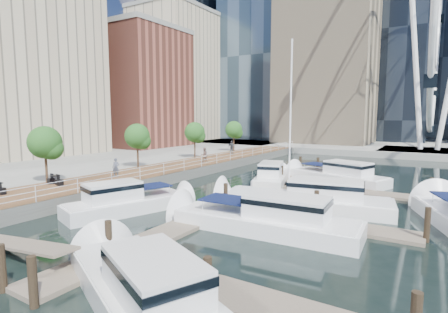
% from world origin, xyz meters
% --- Properties ---
extents(ground, '(520.00, 520.00, 0.00)m').
position_xyz_m(ground, '(0.00, 0.00, 0.00)').
color(ground, black).
rests_on(ground, ground).
extents(boardwalk, '(6.00, 60.00, 1.00)m').
position_xyz_m(boardwalk, '(-9.00, 15.00, 0.50)').
color(boardwalk, brown).
rests_on(boardwalk, ground).
extents(seawall, '(0.25, 60.00, 1.00)m').
position_xyz_m(seawall, '(-6.00, 15.00, 0.50)').
color(seawall, '#595954').
rests_on(seawall, ground).
extents(land_inland, '(48.00, 90.00, 1.00)m').
position_xyz_m(land_inland, '(-36.00, 15.00, 0.50)').
color(land_inland, gray).
rests_on(land_inland, ground).
extents(land_far, '(200.00, 114.00, 1.00)m').
position_xyz_m(land_far, '(0.00, 102.00, 0.50)').
color(land_far, gray).
rests_on(land_far, ground).
extents(pier, '(14.00, 12.00, 1.00)m').
position_xyz_m(pier, '(14.00, 52.00, 0.50)').
color(pier, gray).
rests_on(pier, ground).
extents(railing, '(0.10, 60.00, 1.05)m').
position_xyz_m(railing, '(-6.10, 15.00, 1.52)').
color(railing, white).
rests_on(railing, boardwalk).
extents(floating_docks, '(16.00, 34.00, 2.60)m').
position_xyz_m(floating_docks, '(7.97, 9.98, 0.49)').
color(floating_docks, '#6D6051').
rests_on(floating_docks, ground).
extents(midrise_condos, '(19.00, 67.00, 28.00)m').
position_xyz_m(midrise_condos, '(-33.57, 26.82, 13.42)').
color(midrise_condos, '#BCAD8E').
rests_on(midrise_condos, ground).
extents(street_trees, '(2.60, 42.60, 4.60)m').
position_xyz_m(street_trees, '(-11.40, 14.00, 4.29)').
color(street_trees, '#3F2B1C').
rests_on(street_trees, ground).
extents(yacht_foreground, '(11.46, 3.64, 2.15)m').
position_xyz_m(yacht_foreground, '(7.28, 5.20, 0.00)').
color(yacht_foreground, white).
rests_on(yacht_foreground, ground).
extents(pedestrian_near, '(0.73, 0.67, 1.68)m').
position_xyz_m(pedestrian_near, '(-8.92, 8.90, 1.84)').
color(pedestrian_near, '#44495A').
rests_on(pedestrian_near, boardwalk).
extents(pedestrian_mid, '(1.01, 1.06, 1.74)m').
position_xyz_m(pedestrian_mid, '(-7.80, 20.93, 1.87)').
color(pedestrian_mid, '#7E6057').
rests_on(pedestrian_mid, boardwalk).
extents(pedestrian_far, '(1.10, 0.49, 1.85)m').
position_xyz_m(pedestrian_far, '(-9.93, 30.88, 1.93)').
color(pedestrian_far, '#373C45').
rests_on(pedestrian_far, boardwalk).
extents(moored_yachts, '(26.41, 32.50, 11.50)m').
position_xyz_m(moored_yachts, '(7.88, 10.53, 0.00)').
color(moored_yachts, white).
rests_on(moored_yachts, ground).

